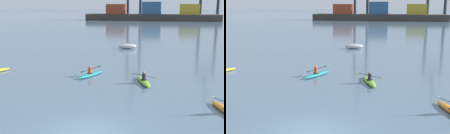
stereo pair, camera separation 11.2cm
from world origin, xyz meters
The scene contains 4 objects.
container_barge centered at (-4.80, 104.44, 2.36)m, with size 52.27×8.37×7.27m.
capsized_dinghy centered at (-2.44, 27.60, 0.35)m, with size 2.81×1.81×0.76m.
kayak_teal centered at (-3.07, 11.18, 0.17)m, with size 2.02×3.37×1.07m.
kayak_lime centered at (1.65, 9.89, 0.17)m, with size 2.12×3.40×0.95m.
Camera 1 is at (3.78, -12.18, 6.03)m, focal length 46.26 mm.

